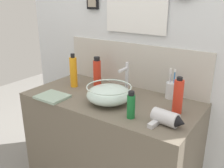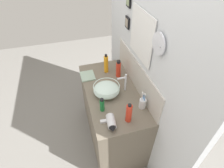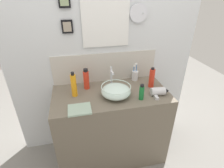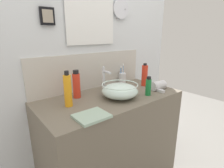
{
  "view_description": "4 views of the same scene",
  "coord_description": "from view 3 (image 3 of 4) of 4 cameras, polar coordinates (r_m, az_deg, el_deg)",
  "views": [
    {
      "loc": [
        0.87,
        -1.25,
        1.47
      ],
      "look_at": [
        0.01,
        0.0,
        0.94
      ],
      "focal_mm": 40.0,
      "sensor_mm": 36.0,
      "label": 1
    },
    {
      "loc": [
        1.36,
        -0.39,
        2.16
      ],
      "look_at": [
        0.01,
        0.0,
        0.94
      ],
      "focal_mm": 28.0,
      "sensor_mm": 36.0,
      "label": 2
    },
    {
      "loc": [
        -0.31,
        -1.44,
        1.74
      ],
      "look_at": [
        0.01,
        0.0,
        0.94
      ],
      "focal_mm": 28.0,
      "sensor_mm": 36.0,
      "label": 3
    },
    {
      "loc": [
        -0.82,
        -1.03,
        1.32
      ],
      "look_at": [
        0.01,
        0.0,
        0.94
      ],
      "focal_mm": 28.0,
      "sensor_mm": 36.0,
      "label": 4
    }
  ],
  "objects": [
    {
      "name": "back_panel",
      "position": [
        1.86,
        -2.46,
        12.24
      ],
      "size": [
        2.02,
        0.09,
        2.44
      ],
      "color": "silver",
      "rests_on": "ground"
    },
    {
      "name": "hand_towel",
      "position": [
        1.52,
        -10.54,
        -8.13
      ],
      "size": [
        0.2,
        0.17,
        0.02
      ],
      "primitive_type": "cube",
      "color": "#99B29E",
      "rests_on": "vanity_counter"
    },
    {
      "name": "hair_drier",
      "position": [
        1.74,
        15.22,
        -2.38
      ],
      "size": [
        0.18,
        0.14,
        0.08
      ],
      "color": "silver",
      "rests_on": "vanity_counter"
    },
    {
      "name": "ground_plane",
      "position": [
        2.28,
        -0.26,
        -21.15
      ],
      "size": [
        6.0,
        6.0,
        0.0
      ],
      "primitive_type": "plane",
      "color": "gray"
    },
    {
      "name": "shampoo_bottle",
      "position": [
        1.62,
        9.64,
        -2.71
      ],
      "size": [
        0.05,
        0.05,
        0.16
      ],
      "color": "#197233",
      "rests_on": "vanity_counter"
    },
    {
      "name": "lotion_bottle",
      "position": [
        1.78,
        -8.4,
        1.52
      ],
      "size": [
        0.06,
        0.06,
        0.22
      ],
      "color": "red",
      "rests_on": "vanity_counter"
    },
    {
      "name": "glass_bowl_sink",
      "position": [
        1.65,
        1.3,
        -2.28
      ],
      "size": [
        0.28,
        0.28,
        0.11
      ],
      "color": "silver",
      "rests_on": "vanity_counter"
    },
    {
      "name": "toothbrush_cup",
      "position": [
        1.97,
        7.49,
        2.85
      ],
      "size": [
        0.07,
        0.07,
        0.2
      ],
      "color": "silver",
      "rests_on": "vanity_counter"
    },
    {
      "name": "vanity_counter",
      "position": [
        1.98,
        -0.29,
        -13.31
      ],
      "size": [
        1.14,
        0.57,
        0.84
      ],
      "primitive_type": "cube",
      "color": "#6B6051",
      "rests_on": "ground"
    },
    {
      "name": "spray_bottle",
      "position": [
        1.84,
        12.85,
        1.93
      ],
      "size": [
        0.06,
        0.06,
        0.22
      ],
      "color": "red",
      "rests_on": "vanity_counter"
    },
    {
      "name": "soap_dispenser",
      "position": [
        1.67,
        -12.36,
        -0.38
      ],
      "size": [
        0.05,
        0.05,
        0.25
      ],
      "color": "orange",
      "rests_on": "vanity_counter"
    },
    {
      "name": "faucet",
      "position": [
        1.79,
        -0.19,
        2.71
      ],
      "size": [
        0.02,
        0.11,
        0.22
      ],
      "color": "silver",
      "rests_on": "vanity_counter"
    }
  ]
}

